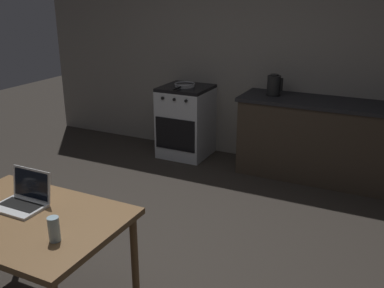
{
  "coord_description": "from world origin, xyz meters",
  "views": [
    {
      "loc": [
        1.84,
        -2.47,
        2.05
      ],
      "look_at": [
        0.29,
        0.7,
        0.8
      ],
      "focal_mm": 40.6,
      "sensor_mm": 36.0,
      "label": 1
    }
  ],
  "objects_px": {
    "dining_table": "(27,226)",
    "drinking_glass": "(54,229)",
    "electric_kettle": "(274,85)",
    "laptop": "(23,199)",
    "stove_oven": "(186,121)",
    "frying_pan": "(185,85)"
  },
  "relations": [
    {
      "from": "frying_pan",
      "to": "dining_table",
      "type": "bearing_deg",
      "value": -81.65
    },
    {
      "from": "laptop",
      "to": "drinking_glass",
      "type": "height_order",
      "value": "laptop"
    },
    {
      "from": "laptop",
      "to": "electric_kettle",
      "type": "bearing_deg",
      "value": 88.76
    },
    {
      "from": "electric_kettle",
      "to": "drinking_glass",
      "type": "bearing_deg",
      "value": -95.61
    },
    {
      "from": "dining_table",
      "to": "stove_oven",
      "type": "bearing_deg",
      "value": 98.21
    },
    {
      "from": "dining_table",
      "to": "electric_kettle",
      "type": "height_order",
      "value": "electric_kettle"
    },
    {
      "from": "stove_oven",
      "to": "frying_pan",
      "type": "bearing_deg",
      "value": -98.55
    },
    {
      "from": "laptop",
      "to": "electric_kettle",
      "type": "distance_m",
      "value": 3.12
    },
    {
      "from": "laptop",
      "to": "drinking_glass",
      "type": "relative_size",
      "value": 2.18
    },
    {
      "from": "dining_table",
      "to": "drinking_glass",
      "type": "relative_size",
      "value": 8.32
    },
    {
      "from": "stove_oven",
      "to": "drinking_glass",
      "type": "xyz_separation_m",
      "value": [
        0.81,
        -3.23,
        0.34
      ]
    },
    {
      "from": "laptop",
      "to": "frying_pan",
      "type": "xyz_separation_m",
      "value": [
        -0.33,
        2.97,
        0.17
      ]
    },
    {
      "from": "electric_kettle",
      "to": "frying_pan",
      "type": "relative_size",
      "value": 0.56
    },
    {
      "from": "dining_table",
      "to": "drinking_glass",
      "type": "bearing_deg",
      "value": -19.6
    },
    {
      "from": "stove_oven",
      "to": "laptop",
      "type": "height_order",
      "value": "laptop"
    },
    {
      "from": "electric_kettle",
      "to": "drinking_glass",
      "type": "distance_m",
      "value": 3.26
    },
    {
      "from": "frying_pan",
      "to": "drinking_glass",
      "type": "distance_m",
      "value": 3.31
    },
    {
      "from": "electric_kettle",
      "to": "dining_table",
      "type": "bearing_deg",
      "value": -102.35
    },
    {
      "from": "laptop",
      "to": "stove_oven",
      "type": "bearing_deg",
      "value": 109.91
    },
    {
      "from": "stove_oven",
      "to": "frying_pan",
      "type": "xyz_separation_m",
      "value": [
        -0.0,
        -0.03,
        0.48
      ]
    },
    {
      "from": "frying_pan",
      "to": "drinking_glass",
      "type": "relative_size",
      "value": 2.96
    },
    {
      "from": "dining_table",
      "to": "drinking_glass",
      "type": "xyz_separation_m",
      "value": [
        0.36,
        -0.13,
        0.14
      ]
    }
  ]
}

